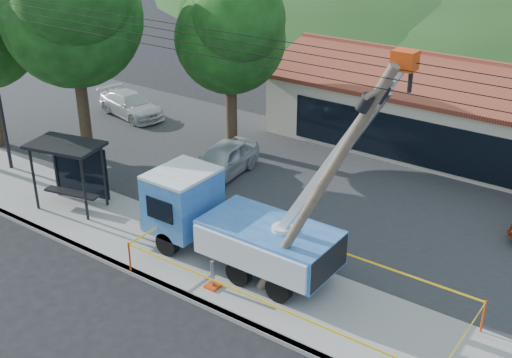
{
  "coord_description": "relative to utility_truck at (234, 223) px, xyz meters",
  "views": [
    {
      "loc": [
        11.43,
        -10.74,
        12.58
      ],
      "look_at": [
        0.2,
        5.0,
        3.44
      ],
      "focal_mm": 45.0,
      "sensor_mm": 36.0,
      "label": 1
    }
  ],
  "objects": [
    {
      "name": "caution_tape",
      "position": [
        2.95,
        -0.71,
        -0.72
      ],
      "size": [
        11.06,
        3.85,
        1.11
      ],
      "color": "red",
      "rests_on": "ground"
    },
    {
      "name": "strip_mall",
      "position": [
        4.51,
        15.33,
        0.19
      ],
      "size": [
        22.5,
        8.53,
        4.67
      ],
      "color": "#BAB093",
      "rests_on": "ground"
    },
    {
      "name": "curb",
      "position": [
        0.51,
        -2.55,
        -1.62
      ],
      "size": [
        60.0,
        0.25,
        0.15
      ],
      "primitive_type": "cube",
      "color": "gray",
      "rests_on": "ground"
    },
    {
      "name": "car_white",
      "position": [
        -14.19,
        8.88,
        -1.69
      ],
      "size": [
        4.95,
        2.75,
        1.36
      ],
      "primitive_type": "imported",
      "rotation": [
        0.0,
        0.0,
        1.38
      ],
      "color": "silver",
      "rests_on": "ground"
    },
    {
      "name": "sidewalk",
      "position": [
        0.51,
        -0.65,
        -1.62
      ],
      "size": [
        60.0,
        4.0,
        0.15
      ],
      "primitive_type": "cube",
      "color": "gray",
      "rests_on": "ground"
    },
    {
      "name": "hill_west",
      "position": [
        -14.49,
        50.35,
        -1.69
      ],
      "size": [
        78.4,
        56.0,
        28.0
      ],
      "primitive_type": "ellipsoid",
      "color": "#183212",
      "rests_on": "ground"
    },
    {
      "name": "tree_west_near",
      "position": [
        -11.49,
        3.35,
        5.83
      ],
      "size": [
        7.56,
        6.72,
        10.8
      ],
      "color": "#332316",
      "rests_on": "ground"
    },
    {
      "name": "bus_shelter",
      "position": [
        -8.01,
        -0.41,
        0.54
      ],
      "size": [
        3.24,
        2.39,
        2.81
      ],
      "rotation": [
        0.0,
        0.0,
        0.22
      ],
      "color": "black",
      "rests_on": "ground"
    },
    {
      "name": "parking_lot",
      "position": [
        0.51,
        7.35,
        -1.64
      ],
      "size": [
        60.0,
        12.0,
        0.1
      ],
      "primitive_type": "cube",
      "color": "#28282B",
      "rests_on": "ground"
    },
    {
      "name": "utility_truck",
      "position": [
        0.0,
        0.0,
        0.0
      ],
      "size": [
        9.49,
        3.88,
        8.47
      ],
      "color": "black",
      "rests_on": "ground"
    },
    {
      "name": "car_silver",
      "position": [
        -4.89,
        5.53,
        -1.69
      ],
      "size": [
        2.26,
        4.65,
        1.53
      ],
      "primitive_type": "imported",
      "rotation": [
        0.0,
        0.0,
        0.1
      ],
      "color": "#B0B4B8",
      "rests_on": "ground"
    },
    {
      "name": "tree_lot",
      "position": [
        -6.49,
        8.35,
        4.52
      ],
      "size": [
        6.3,
        5.6,
        8.94
      ],
      "color": "#332316",
      "rests_on": "ground"
    },
    {
      "name": "ground",
      "position": [
        0.51,
        -4.65,
        -1.69
      ],
      "size": [
        120.0,
        120.0,
        0.0
      ],
      "primitive_type": "plane",
      "color": "black",
      "rests_on": "ground"
    },
    {
      "name": "leaning_pole",
      "position": [
        3.93,
        -0.78,
        3.0
      ],
      "size": [
        4.3,
        1.67,
        8.35
      ],
      "color": "brown",
      "rests_on": "ground"
    }
  ]
}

